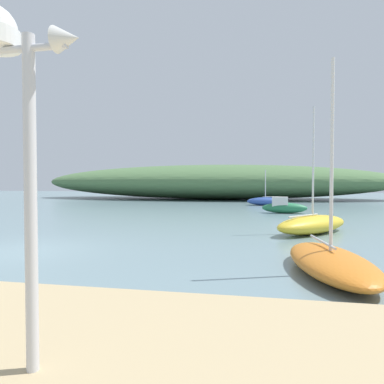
{
  "coord_description": "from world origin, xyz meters",
  "views": [
    {
      "loc": [
        6.82,
        -9.12,
        2.06
      ],
      "look_at": [
        3.82,
        6.68,
        1.58
      ],
      "focal_mm": 32.32,
      "sensor_mm": 36.0,
      "label": 1
    }
  ],
  "objects_px": {
    "sailboat_mid_channel": "(313,224)",
    "mast_structure": "(5,68)",
    "sailboat_east_reach": "(331,261)",
    "sailboat_by_sandbar": "(265,201)",
    "motorboat_centre_water": "(283,207)"
  },
  "relations": [
    {
      "from": "sailboat_mid_channel",
      "to": "mast_structure",
      "type": "bearing_deg",
      "value": -112.08
    },
    {
      "from": "sailboat_east_reach",
      "to": "sailboat_by_sandbar",
      "type": "bearing_deg",
      "value": 92.33
    },
    {
      "from": "sailboat_by_sandbar",
      "to": "sailboat_mid_channel",
      "type": "bearing_deg",
      "value": -84.86
    },
    {
      "from": "mast_structure",
      "to": "sailboat_east_reach",
      "type": "distance_m",
      "value": 7.1
    },
    {
      "from": "sailboat_east_reach",
      "to": "motorboat_centre_water",
      "type": "xyz_separation_m",
      "value": [
        0.08,
        15.2,
        0.14
      ]
    },
    {
      "from": "sailboat_mid_channel",
      "to": "motorboat_centre_water",
      "type": "height_order",
      "value": "sailboat_mid_channel"
    },
    {
      "from": "mast_structure",
      "to": "sailboat_by_sandbar",
      "type": "xyz_separation_m",
      "value": [
        3.12,
        27.76,
        -2.81
      ]
    },
    {
      "from": "mast_structure",
      "to": "sailboat_mid_channel",
      "type": "relative_size",
      "value": 0.71
    },
    {
      "from": "motorboat_centre_water",
      "to": "sailboat_east_reach",
      "type": "bearing_deg",
      "value": -90.29
    },
    {
      "from": "mast_structure",
      "to": "sailboat_mid_channel",
      "type": "height_order",
      "value": "sailboat_mid_channel"
    },
    {
      "from": "mast_structure",
      "to": "sailboat_mid_channel",
      "type": "xyz_separation_m",
      "value": [
        4.59,
        11.33,
        -2.79
      ]
    },
    {
      "from": "mast_structure",
      "to": "motorboat_centre_water",
      "type": "xyz_separation_m",
      "value": [
        4.12,
        20.27,
        -2.74
      ]
    },
    {
      "from": "sailboat_east_reach",
      "to": "sailboat_by_sandbar",
      "type": "height_order",
      "value": "sailboat_east_reach"
    },
    {
      "from": "mast_structure",
      "to": "sailboat_east_reach",
      "type": "xyz_separation_m",
      "value": [
        4.04,
        5.07,
        -2.88
      ]
    },
    {
      "from": "mast_structure",
      "to": "sailboat_mid_channel",
      "type": "bearing_deg",
      "value": 67.92
    }
  ]
}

